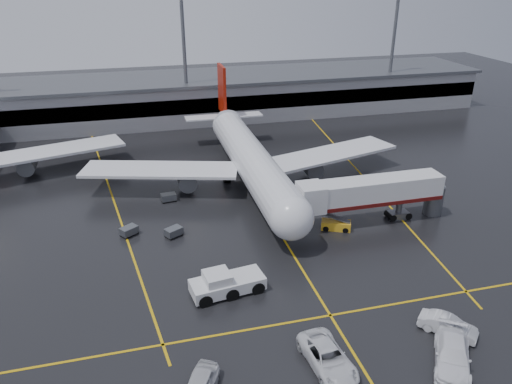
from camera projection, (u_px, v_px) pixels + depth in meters
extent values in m
plane|color=black|center=(267.00, 211.00, 64.75)|extent=(220.00, 220.00, 0.00)
cube|color=gold|center=(267.00, 211.00, 64.75)|extent=(0.25, 90.00, 0.02)
cube|color=gold|center=(330.00, 315.00, 45.43)|extent=(60.00, 0.25, 0.02)
cube|color=gold|center=(112.00, 196.00, 68.97)|extent=(9.99, 69.35, 0.02)
cube|color=gold|center=(358.00, 171.00, 77.63)|extent=(7.57, 69.64, 0.02)
cube|color=gray|center=(207.00, 97.00, 105.21)|extent=(120.00, 18.00, 8.00)
cube|color=black|center=(214.00, 105.00, 97.27)|extent=(120.00, 0.40, 3.00)
cube|color=#595B60|center=(206.00, 77.00, 103.40)|extent=(122.00, 19.00, 0.60)
cylinder|color=#595B60|center=(185.00, 63.00, 95.23)|extent=(0.70, 0.70, 25.00)
cylinder|color=#595B60|center=(392.00, 54.00, 105.48)|extent=(0.70, 0.70, 25.00)
cylinder|color=silver|center=(252.00, 161.00, 70.01)|extent=(5.20, 36.00, 5.20)
sphere|color=silver|center=(291.00, 218.00, 54.21)|extent=(5.20, 5.20, 5.20)
cone|color=silver|center=(224.00, 117.00, 88.19)|extent=(4.94, 8.00, 4.94)
cube|color=#941406|center=(222.00, 89.00, 87.01)|extent=(0.50, 5.50, 8.50)
cube|color=silver|center=(224.00, 116.00, 88.11)|extent=(14.00, 3.00, 0.25)
cube|color=silver|center=(160.00, 170.00, 69.14)|extent=(22.80, 11.83, 0.40)
cube|color=silver|center=(330.00, 154.00, 75.06)|extent=(22.80, 11.83, 0.40)
cylinder|color=#595B60|center=(186.00, 179.00, 69.65)|extent=(2.60, 4.50, 2.60)
cylinder|color=#595B60|center=(311.00, 167.00, 73.98)|extent=(2.60, 4.50, 2.60)
cylinder|color=#595B60|center=(283.00, 230.00, 58.19)|extent=(0.56, 0.56, 2.00)
cylinder|color=#595B60|center=(227.00, 176.00, 73.26)|extent=(0.56, 0.56, 2.00)
cylinder|color=#595B60|center=(267.00, 172.00, 74.72)|extent=(0.56, 0.56, 2.00)
cylinder|color=black|center=(282.00, 234.00, 58.42)|extent=(0.40, 1.10, 1.10)
cylinder|color=black|center=(227.00, 179.00, 73.45)|extent=(1.00, 1.40, 1.40)
cylinder|color=black|center=(267.00, 174.00, 74.91)|extent=(1.00, 1.40, 1.40)
cube|color=silver|center=(51.00, 151.00, 76.03)|extent=(22.80, 11.83, 0.40)
cylinder|color=#595B60|center=(28.00, 164.00, 74.94)|extent=(2.60, 4.50, 2.60)
cube|color=silver|center=(373.00, 190.00, 60.37)|extent=(18.00, 3.20, 3.00)
cube|color=#520D0C|center=(372.00, 200.00, 60.91)|extent=(18.00, 3.30, 0.50)
cube|color=silver|center=(311.00, 197.00, 58.50)|extent=(3.00, 3.40, 3.30)
cylinder|color=#595B60|center=(399.00, 207.00, 62.50)|extent=(0.80, 0.80, 3.00)
cube|color=#595B60|center=(398.00, 215.00, 62.94)|extent=(2.60, 1.60, 0.90)
cylinder|color=#595B60|center=(434.00, 200.00, 63.43)|extent=(2.40, 2.40, 4.00)
cylinder|color=black|center=(390.00, 216.00, 62.69)|extent=(0.90, 1.80, 0.90)
cylinder|color=black|center=(406.00, 214.00, 63.19)|extent=(0.90, 1.80, 0.90)
cube|color=silver|center=(228.00, 284.00, 48.32)|extent=(7.65, 3.90, 1.25)
cube|color=silver|center=(217.00, 278.00, 47.52)|extent=(2.83, 2.83, 1.05)
cube|color=black|center=(217.00, 278.00, 47.52)|extent=(2.55, 2.55, 0.94)
cylinder|color=black|center=(201.00, 294.00, 47.54)|extent=(1.77, 3.29, 1.36)
cylinder|color=black|center=(228.00, 287.00, 48.48)|extent=(1.77, 3.29, 1.36)
cylinder|color=black|center=(253.00, 281.00, 49.42)|extent=(1.77, 3.29, 1.36)
cube|color=gold|center=(336.00, 225.00, 60.20)|extent=(3.88, 2.83, 1.10)
cube|color=#595B60|center=(336.00, 218.00, 59.76)|extent=(3.52, 2.23, 1.25)
cylinder|color=black|center=(326.00, 226.00, 60.48)|extent=(1.33, 1.83, 0.70)
cylinder|color=black|center=(345.00, 228.00, 60.12)|extent=(1.33, 1.83, 0.70)
imported|color=silver|center=(328.00, 358.00, 39.28)|extent=(3.62, 6.80, 1.82)
imported|color=white|center=(452.00, 355.00, 39.49)|extent=(5.95, 7.10, 1.94)
imported|color=silver|center=(448.00, 326.00, 42.92)|extent=(4.71, 4.83, 1.65)
cube|color=#595B60|center=(174.00, 231.00, 58.56)|extent=(2.38, 2.12, 0.90)
cylinder|color=black|center=(171.00, 239.00, 57.92)|extent=(0.40, 0.20, 0.40)
cylinder|color=black|center=(182.00, 234.00, 58.94)|extent=(0.40, 0.20, 0.40)
cylinder|color=black|center=(166.00, 236.00, 58.57)|extent=(0.40, 0.20, 0.40)
cylinder|color=black|center=(177.00, 231.00, 59.58)|extent=(0.40, 0.20, 0.40)
cube|color=#595B60|center=(129.00, 230.00, 58.80)|extent=(2.38, 2.21, 0.90)
cylinder|color=black|center=(126.00, 238.00, 58.15)|extent=(0.40, 0.20, 0.40)
cylinder|color=black|center=(137.00, 233.00, 59.25)|extent=(0.40, 0.20, 0.40)
cylinder|color=black|center=(121.00, 235.00, 58.74)|extent=(0.40, 0.20, 0.40)
cylinder|color=black|center=(132.00, 230.00, 59.84)|extent=(0.40, 0.20, 0.40)
cube|color=#595B60|center=(169.00, 197.00, 67.37)|extent=(2.13, 1.52, 0.90)
cylinder|color=black|center=(164.00, 202.00, 66.89)|extent=(0.40, 0.20, 0.40)
cylinder|color=black|center=(175.00, 200.00, 67.41)|extent=(0.40, 0.20, 0.40)
cylinder|color=black|center=(162.00, 199.00, 67.73)|extent=(0.40, 0.20, 0.40)
cylinder|color=black|center=(174.00, 198.00, 68.25)|extent=(0.40, 0.20, 0.40)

